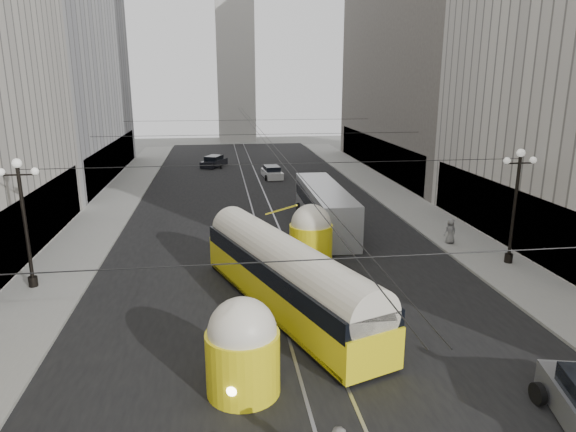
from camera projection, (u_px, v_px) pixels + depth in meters
name	position (u px, v px, depth m)	size (l,w,h in m)	color
road	(262.00, 209.00, 40.99)	(20.00, 85.00, 0.02)	black
sidewalk_left	(115.00, 203.00, 42.74)	(4.00, 72.00, 0.15)	gray
sidewalk_right	(392.00, 194.00, 45.89)	(4.00, 72.00, 0.15)	gray
rail_left	(252.00, 210.00, 40.89)	(0.12, 85.00, 0.04)	gray
rail_right	(271.00, 209.00, 41.08)	(0.12, 85.00, 0.04)	gray
building_left_far	(39.00, 33.00, 49.48)	(12.60, 28.60, 28.60)	#999999
building_right_far	(435.00, 18.00, 54.21)	(12.60, 32.60, 32.60)	#514C47
distant_tower	(235.00, 47.00, 82.55)	(6.00, 6.00, 31.36)	#B2AFA8
lamppost_left_mid	(24.00, 216.00, 24.49)	(1.86, 0.44, 6.37)	black
lamppost_right_mid	(515.00, 200.00, 27.79)	(1.86, 0.44, 6.37)	black
catenary	(263.00, 137.00, 38.51)	(25.00, 72.00, 0.23)	black
streetcar	(286.00, 275.00, 22.80)	(6.91, 14.64, 3.38)	yellow
city_bus	(325.00, 206.00, 35.29)	(2.69, 11.50, 2.92)	#B5B7BB
sedan_white_far	(272.00, 172.00, 53.74)	(2.02, 4.17, 1.27)	silver
sedan_dark_far	(214.00, 162.00, 60.58)	(3.29, 4.48, 1.31)	black
pedestrian_sidewalk_right	(450.00, 231.00, 31.85)	(0.77, 0.47, 1.57)	slate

